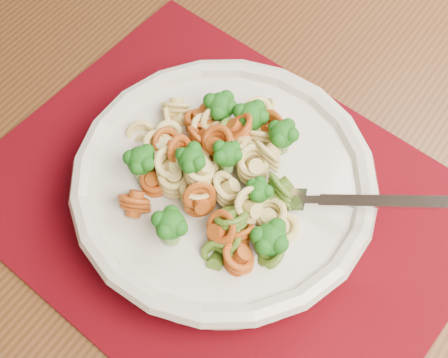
% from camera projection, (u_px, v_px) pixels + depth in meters
% --- Properties ---
extents(dining_table, '(1.63, 1.20, 0.77)m').
position_uv_depth(dining_table, '(211.00, 192.00, 0.70)').
color(dining_table, '#593219').
rests_on(dining_table, ground).
extents(placemat, '(0.50, 0.43, 0.00)m').
position_uv_depth(placemat, '(223.00, 205.00, 0.58)').
color(placemat, '#4F030C').
rests_on(placemat, dining_table).
extents(pasta_bowl, '(0.27, 0.27, 0.05)m').
position_uv_depth(pasta_bowl, '(224.00, 184.00, 0.55)').
color(pasta_bowl, beige).
rests_on(pasta_bowl, placemat).
extents(pasta_broccoli_heap, '(0.23, 0.23, 0.06)m').
position_uv_depth(pasta_broccoli_heap, '(224.00, 175.00, 0.54)').
color(pasta_broccoli_heap, '#E5CC71').
rests_on(pasta_broccoli_heap, pasta_bowl).
extents(fork, '(0.18, 0.06, 0.08)m').
position_uv_depth(fork, '(291.00, 200.00, 0.53)').
color(fork, silver).
rests_on(fork, pasta_bowl).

